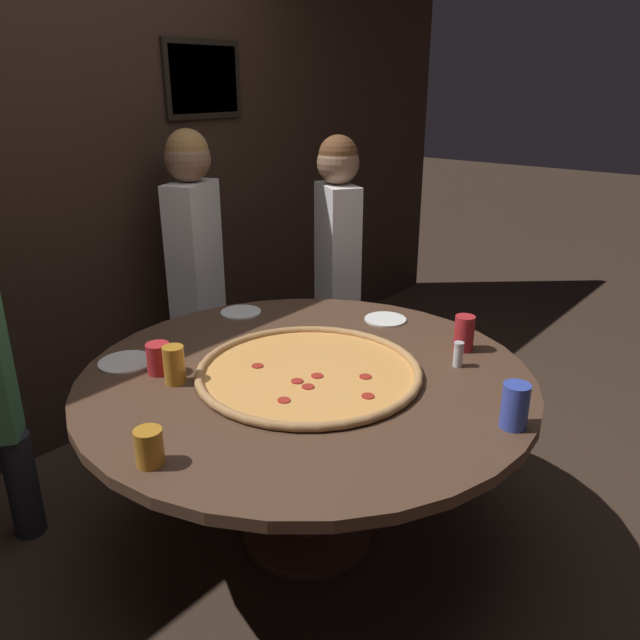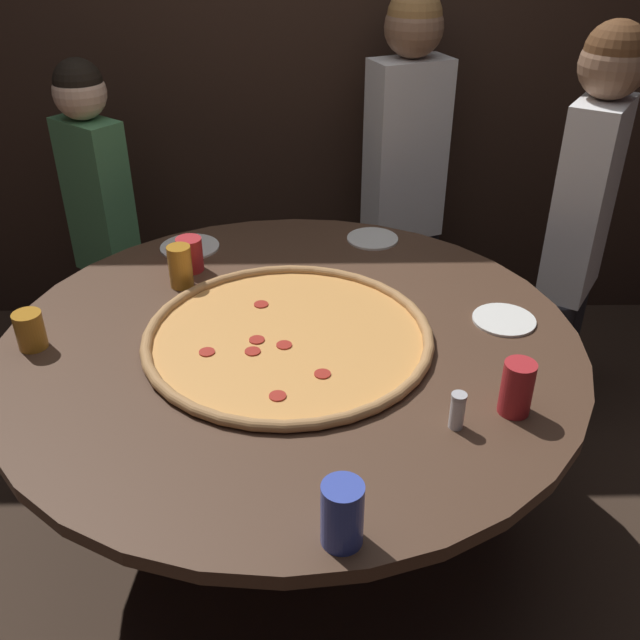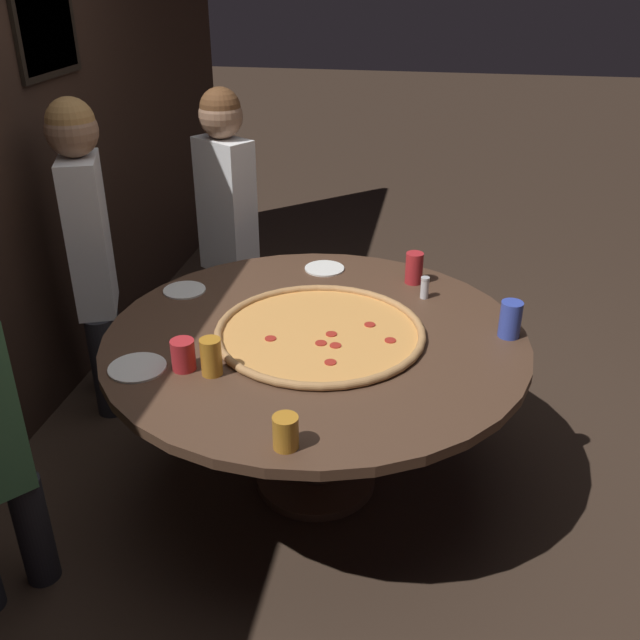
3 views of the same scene
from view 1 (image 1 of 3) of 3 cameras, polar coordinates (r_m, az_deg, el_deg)
The scene contains 15 objects.
ground_plane at distance 2.71m, azimuth -1.14°, elevation -19.02°, with size 24.00×24.00×0.00m, color #38281E.
back_wall at distance 3.23m, azimuth -21.57°, elevation 11.78°, with size 6.40×0.08×2.60m.
dining_table at distance 2.36m, azimuth -1.25°, elevation -7.48°, with size 1.67×1.67×0.74m.
giant_pizza at distance 2.28m, azimuth -1.01°, elevation -4.71°, with size 0.83×0.83×0.03m.
drink_cup_centre_back at distance 2.02m, azimuth 17.39°, elevation -7.50°, with size 0.09×0.09×0.15m, color #384CB7.
drink_cup_beside_pizza at distance 2.53m, azimuth 13.04°, elevation -1.18°, with size 0.08×0.08×0.14m, color #B22328.
drink_cup_near_right at distance 2.36m, azimuth -14.55°, elevation -3.42°, with size 0.09×0.09×0.12m, color #B22328.
drink_cup_far_left at distance 2.26m, azimuth -13.19°, elevation -4.02°, with size 0.08×0.08×0.14m, color #BC7A23.
drink_cup_far_right at distance 1.83m, azimuth -15.35°, elevation -11.15°, with size 0.08×0.08×0.11m, color #BC7A23.
white_plate_right_side at distance 2.49m, azimuth -17.29°, elevation -3.68°, with size 0.21×0.21×0.01m, color white.
white_plate_beside_cup at distance 2.91m, azimuth -7.25°, elevation 0.72°, with size 0.19×0.19×0.01m, color white.
white_plate_left_side at distance 2.81m, azimuth 6.00°, elevation 0.06°, with size 0.19×0.19×0.01m, color white.
condiment_shaker at distance 2.39m, azimuth 12.52°, elevation -3.07°, with size 0.04×0.04×0.10m.
diner_far_left at distance 3.43m, azimuth 1.58°, elevation 5.83°, with size 0.31×0.38×1.49m.
diner_centre_back at distance 3.35m, azimuth -11.35°, elevation 5.44°, with size 0.40×0.27×1.53m.
Camera 1 is at (-1.57, -1.35, 1.75)m, focal length 35.00 mm.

